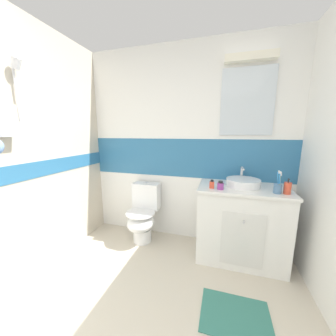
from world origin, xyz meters
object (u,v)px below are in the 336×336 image
perfume_flask_small (212,184)px  hair_gel_jar (220,186)px  sink_basin (243,182)px  toothbrush_cup (278,188)px  soap_dispenser (287,188)px  toilet (143,215)px

perfume_flask_small → hair_gel_jar: size_ratio=1.04×
sink_basin → toothbrush_cup: bearing=-30.3°
soap_dispenser → perfume_flask_small: bearing=-179.1°
sink_basin → perfume_flask_small: (-0.32, -0.18, -0.00)m
hair_gel_jar → soap_dispenser: bearing=2.6°
perfume_flask_small → toilet: bearing=168.6°
perfume_flask_small → hair_gel_jar: perfume_flask_small is taller
sink_basin → toothbrush_cup: (0.30, -0.17, 0.01)m
sink_basin → toilet: size_ratio=0.52×
sink_basin → soap_dispenser: sink_basin is taller
toothbrush_cup → hair_gel_jar: bearing=-177.8°
perfume_flask_small → hair_gel_jar: bearing=-10.6°
toothbrush_cup → soap_dispenser: bearing=5.2°
soap_dispenser → sink_basin: bearing=156.5°
toilet → toothbrush_cup: size_ratio=3.48×
hair_gel_jar → toothbrush_cup: bearing=2.2°
soap_dispenser → hair_gel_jar: size_ratio=1.74×
hair_gel_jar → perfume_flask_small: bearing=169.4°
toilet → soap_dispenser: (1.59, -0.17, 0.55)m
toilet → toothbrush_cup: toothbrush_cup is taller
toilet → hair_gel_jar: hair_gel_jar is taller
sink_basin → perfume_flask_small: sink_basin is taller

